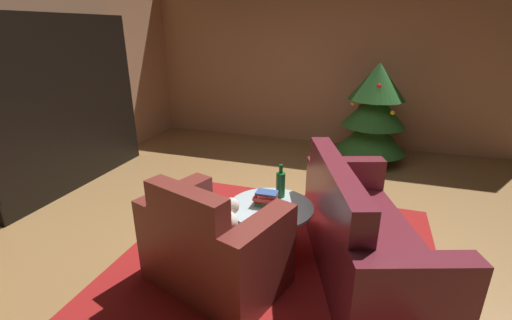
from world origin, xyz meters
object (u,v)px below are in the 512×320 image
(bottle_on_table, at_px, (281,184))
(decorated_tree, at_px, (374,113))
(bookshelf_unit, at_px, (72,106))
(book_stack_on_table, at_px, (266,198))
(coffee_table, at_px, (271,211))
(couch_red, at_px, (361,238))
(armchair_red, at_px, (213,246))

(bottle_on_table, xyz_separation_m, decorated_tree, (0.74, 2.43, 0.15))
(bookshelf_unit, distance_m, book_stack_on_table, 2.84)
(book_stack_on_table, bearing_deg, coffee_table, -15.55)
(bottle_on_table, height_order, decorated_tree, decorated_tree)
(bookshelf_unit, xyz_separation_m, coffee_table, (2.74, -0.80, -0.55))
(bookshelf_unit, relative_size, book_stack_on_table, 11.36)
(couch_red, height_order, bottle_on_table, couch_red)
(coffee_table, xyz_separation_m, book_stack_on_table, (-0.05, 0.01, 0.10))
(couch_red, bearing_deg, book_stack_on_table, 177.45)
(coffee_table, bearing_deg, couch_red, -1.70)
(armchair_red, distance_m, book_stack_on_table, 0.60)
(armchair_red, height_order, bottle_on_table, armchair_red)
(couch_red, xyz_separation_m, book_stack_on_table, (-0.78, 0.03, 0.21))
(bookshelf_unit, height_order, couch_red, bookshelf_unit)
(armchair_red, xyz_separation_m, couch_red, (1.04, 0.47, -0.01))
(book_stack_on_table, distance_m, decorated_tree, 2.74)
(armchair_red, relative_size, bottle_on_table, 3.87)
(bookshelf_unit, relative_size, armchair_red, 1.88)
(decorated_tree, bearing_deg, couch_red, -90.65)
(bookshelf_unit, bearing_deg, bottle_on_table, -12.30)
(armchair_red, xyz_separation_m, coffee_table, (0.31, 0.49, 0.10))
(armchair_red, xyz_separation_m, bottle_on_table, (0.34, 0.69, 0.26))
(coffee_table, relative_size, decorated_tree, 0.51)
(coffee_table, distance_m, book_stack_on_table, 0.12)
(bookshelf_unit, bearing_deg, armchair_red, -27.94)
(couch_red, distance_m, decorated_tree, 2.68)
(armchair_red, bearing_deg, decorated_tree, 71.00)
(couch_red, bearing_deg, coffee_table, 178.30)
(couch_red, xyz_separation_m, decorated_tree, (0.03, 2.65, 0.42))
(coffee_table, bearing_deg, armchair_red, -121.95)
(bookshelf_unit, xyz_separation_m, bottle_on_table, (2.77, -0.60, -0.39))
(armchair_red, relative_size, decorated_tree, 0.82)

